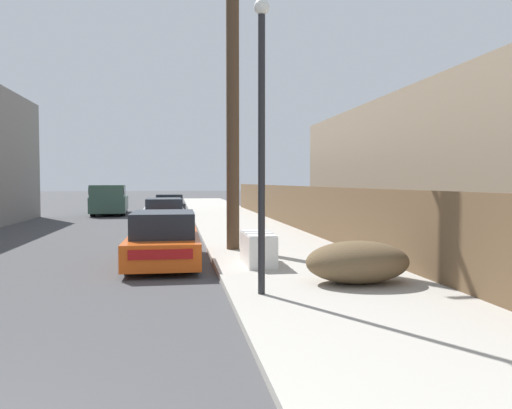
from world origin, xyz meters
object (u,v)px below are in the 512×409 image
parked_sports_car_red (164,240)px  car_parked_far (169,206)px  utility_pole (233,80)px  street_lamp (262,126)px  car_parked_mid (164,212)px  pickup_truck (109,200)px  discarded_fridge (258,248)px  brush_pile (358,262)px

parked_sports_car_red → car_parked_far: 17.60m
utility_pole → street_lamp: utility_pole is taller
car_parked_far → street_lamp: (1.86, -21.78, 2.37)m
car_parked_mid → car_parked_far: (0.14, 6.45, 0.01)m
car_parked_mid → pickup_truck: pickup_truck is taller
pickup_truck → utility_pole: 18.99m
pickup_truck → utility_pole: bearing=104.3°
car_parked_far → utility_pole: size_ratio=0.44×
discarded_fridge → car_parked_mid: car_parked_mid is taller
pickup_truck → street_lamp: street_lamp is taller
car_parked_far → utility_pole: utility_pole is taller
pickup_truck → street_lamp: bearing=99.7°
street_lamp → parked_sports_car_red: bearing=112.5°
pickup_truck → utility_pole: (5.66, -17.69, 3.96)m
utility_pole → discarded_fridge: bearing=-83.8°
parked_sports_car_red → car_parked_mid: 11.15m
parked_sports_car_red → utility_pole: size_ratio=0.48×
car_parked_far → brush_pile: car_parked_far is taller
discarded_fridge → car_parked_far: (-2.31, 18.68, 0.13)m
pickup_truck → brush_pile: size_ratio=2.98×
parked_sports_car_red → street_lamp: (1.74, -4.19, 2.39)m
street_lamp → car_parked_far: bearing=94.9°
discarded_fridge → brush_pile: (1.51, -2.49, 0.03)m
street_lamp → discarded_fridge: bearing=81.8°
pickup_truck → street_lamp: 24.15m
parked_sports_car_red → car_parked_mid: size_ratio=0.95×
car_parked_mid → brush_pile: 15.24m
discarded_fridge → car_parked_far: size_ratio=0.41×
discarded_fridge → pickup_truck: pickup_truck is taller
car_parked_mid → car_parked_far: size_ratio=1.14×
car_parked_far → street_lamp: size_ratio=0.83×
car_parked_mid → brush_pile: car_parked_mid is taller
discarded_fridge → parked_sports_car_red: parked_sports_car_red is taller
car_parked_mid → pickup_truck: size_ratio=0.79×
discarded_fridge → parked_sports_car_red: 2.44m
car_parked_mid → street_lamp: size_ratio=0.95×
utility_pole → street_lamp: (-0.16, -5.74, -1.90)m
discarded_fridge → street_lamp: bearing=-97.9°
utility_pole → street_lamp: 6.05m
utility_pole → brush_pile: bearing=-70.7°
car_parked_far → brush_pile: 21.51m
discarded_fridge → parked_sports_car_red: size_ratio=0.38×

